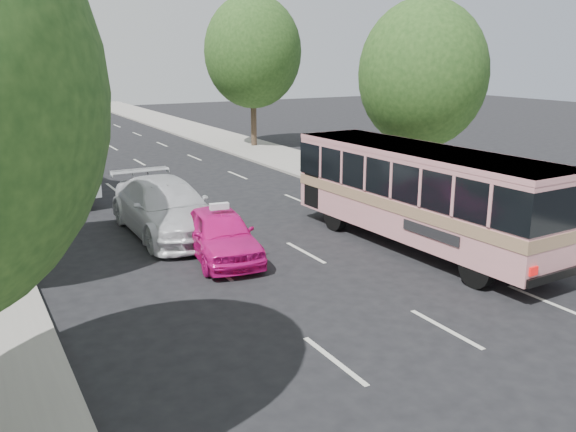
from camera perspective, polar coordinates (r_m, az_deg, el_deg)
ground at (r=14.74m, az=6.28°, el=-8.34°), size 120.00×120.00×0.00m
sidewalk_right at (r=35.53m, az=-1.09°, el=5.68°), size 4.00×90.00×0.12m
tree_right_near at (r=25.24m, az=12.74°, el=13.25°), size 5.10×5.10×7.95m
tree_right_far at (r=38.84m, az=-3.18°, el=15.43°), size 6.00×6.00×9.35m
pink_bus at (r=18.81m, az=12.31°, el=2.68°), size 2.88×9.74×3.08m
pink_taxi at (r=17.83m, az=-6.38°, el=-1.66°), size 2.30×4.50×1.47m
white_pickup at (r=20.49m, az=-11.36°, el=0.79°), size 2.53×6.15×1.78m
tour_coach_front at (r=28.89m, az=-23.26°, el=6.21°), size 3.88×11.35×3.33m
taxi_roof_sign at (r=17.61m, az=-6.46°, el=0.91°), size 0.57×0.25×0.18m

